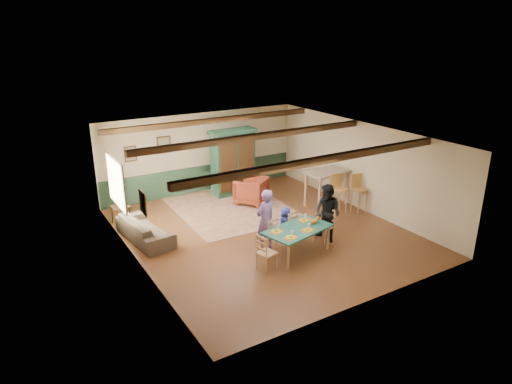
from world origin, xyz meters
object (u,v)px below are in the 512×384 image
person_woman (327,213)px  bar_stool_left (339,194)px  person_child (285,224)px  cat (314,221)px  dining_chair_far_left (267,234)px  dining_chair_far_right (287,226)px  dining_chair_end_right (325,226)px  counter_table (326,188)px  armchair (251,190)px  table_lamp (119,198)px  sofa (145,229)px  end_table (121,215)px  person_man (265,220)px  armoire (233,162)px  bar_stool_right (359,194)px  dining_table (297,242)px  dining_chair_end_left (267,252)px

person_woman → bar_stool_left: (1.54, 1.31, -0.17)m
person_child → cat: 0.91m
dining_chair_far_left → dining_chair_far_right: 0.75m
dining_chair_far_left → person_child: bearing=-174.3°
dining_chair_end_right → counter_table: (1.72, 2.02, 0.12)m
dining_chair_far_left → armchair: size_ratio=0.95×
table_lamp → person_child: bearing=-44.3°
person_child → sofa: bearing=-44.8°
end_table → dining_chair_end_right: bearing=-42.4°
armchair → person_child: bearing=40.4°
person_man → armoire: armoire is taller
counter_table → bar_stool_right: 1.09m
dining_table → person_woman: 1.24m
person_woman → sofa: size_ratio=0.75×
person_woman → cat: bearing=-81.9°
dining_chair_far_left → person_woman: (1.65, -0.31, 0.33)m
dining_chair_end_right → armoire: armoire is taller
dining_chair_end_right → end_table: 5.78m
dining_chair_end_left → person_child: 1.63m
dining_chair_end_left → sofa: 3.57m
armchair → bar_stool_right: bar_stool_right is taller
dining_chair_end_right → table_lamp: 5.79m
dining_chair_far_right → table_lamp: bearing=-57.6°
dining_chair_far_left → armchair: (1.35, 3.09, -0.02)m
dining_table → person_woman: bearing=12.9°
dining_chair_end_left → counter_table: bearing=-69.6°
armchair → end_table: armchair is taller
dining_table → armchair: (0.84, 3.67, 0.07)m
dining_chair_far_left → armoire: size_ratio=0.40×
person_woman → end_table: (-4.35, 3.88, -0.49)m
dining_chair_far_right → counter_table: counter_table is taller
bar_stool_right → armoire: bearing=127.6°
dining_chair_far_left → bar_stool_left: 3.35m
armoire → table_lamp: (-3.99, -0.62, -0.29)m
dining_chair_end_right → person_man: 1.67m
dining_table → bar_stool_right: bar_stool_right is taller
person_child → dining_chair_end_right: bearing=133.2°
dining_chair_end_left → counter_table: size_ratio=0.65×
person_man → dining_table: bearing=116.6°
dining_table → dining_chair_far_left: 0.77m
table_lamp → bar_stool_right: size_ratio=0.43×
bar_stool_left → bar_stool_right: (0.56, -0.28, -0.01)m
counter_table → bar_stool_right: bar_stool_right is taller
dining_table → dining_chair_far_right: 0.77m
cat → armchair: 3.67m
dining_chair_end_left → armchair: (1.89, 3.91, -0.02)m
person_woman → armoire: size_ratio=0.70×
person_child → counter_table: bearing=-163.4°
dining_table → person_man: bearing=129.4°
dining_chair_end_right → armoire: 4.57m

